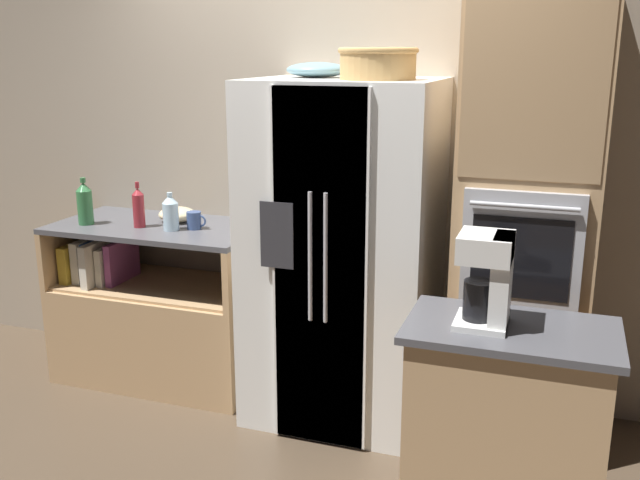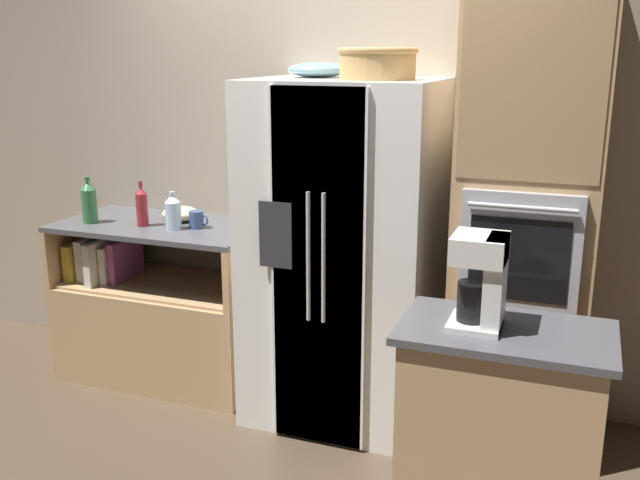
{
  "view_description": "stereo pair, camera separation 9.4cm",
  "coord_description": "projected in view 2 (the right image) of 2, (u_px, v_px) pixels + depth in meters",
  "views": [
    {
      "loc": [
        1.25,
        -3.34,
        1.92
      ],
      "look_at": [
        0.1,
        -0.04,
        0.98
      ],
      "focal_mm": 40.0,
      "sensor_mm": 36.0,
      "label": 1
    },
    {
      "loc": [
        1.34,
        -3.31,
        1.92
      ],
      "look_at": [
        0.1,
        -0.04,
        0.98
      ],
      "focal_mm": 40.0,
      "sensor_mm": 36.0,
      "label": 2
    }
  ],
  "objects": [
    {
      "name": "bottle_wide",
      "position": [
        89.0,
        202.0,
        4.12
      ],
      "size": [
        0.09,
        0.09,
        0.27
      ],
      "color": "#33723F",
      "rests_on": "counter_left"
    },
    {
      "name": "ground_plane",
      "position": [
        306.0,
        407.0,
        3.95
      ],
      "size": [
        20.0,
        20.0,
        0.0
      ],
      "primitive_type": "plane",
      "color": "#4C3D2D"
    },
    {
      "name": "mixing_bowl",
      "position": [
        180.0,
        214.0,
        4.19
      ],
      "size": [
        0.21,
        0.21,
        0.08
      ],
      "color": "beige",
      "rests_on": "counter_left"
    },
    {
      "name": "bottle_tall",
      "position": [
        173.0,
        211.0,
        3.97
      ],
      "size": [
        0.09,
        0.09,
        0.21
      ],
      "color": "silver",
      "rests_on": "counter_left"
    },
    {
      "name": "bottle_short",
      "position": [
        142.0,
        206.0,
        4.04
      ],
      "size": [
        0.07,
        0.07,
        0.26
      ],
      "color": "maroon",
      "rests_on": "counter_left"
    },
    {
      "name": "wicker_basket",
      "position": [
        378.0,
        62.0,
        3.31
      ],
      "size": [
        0.38,
        0.38,
        0.15
      ],
      "color": "tan",
      "rests_on": "refrigerator"
    },
    {
      "name": "counter_left",
      "position": [
        164.0,
        318.0,
        4.28
      ],
      "size": [
        1.2,
        0.65,
        0.94
      ],
      "color": "tan",
      "rests_on": "ground_plane"
    },
    {
      "name": "island_counter",
      "position": [
        499.0,
        436.0,
        2.79
      ],
      "size": [
        0.79,
        0.49,
        0.91
      ],
      "color": "tan",
      "rests_on": "ground_plane"
    },
    {
      "name": "mug",
      "position": [
        197.0,
        220.0,
        4.01
      ],
      "size": [
        0.12,
        0.08,
        0.1
      ],
      "color": "#384C7A",
      "rests_on": "counter_left"
    },
    {
      "name": "coffee_maker",
      "position": [
        484.0,
        278.0,
        2.63
      ],
      "size": [
        0.2,
        0.21,
        0.36
      ],
      "color": "white",
      "rests_on": "island_counter"
    },
    {
      "name": "refrigerator",
      "position": [
        344.0,
        254.0,
        3.69
      ],
      "size": [
        0.93,
        0.8,
        1.78
      ],
      "color": "white",
      "rests_on": "ground_plane"
    },
    {
      "name": "wall_oven",
      "position": [
        527.0,
        223.0,
        3.37
      ],
      "size": [
        0.62,
        0.73,
        2.24
      ],
      "color": "tan",
      "rests_on": "ground_plane"
    },
    {
      "name": "fruit_bowl",
      "position": [
        318.0,
        70.0,
        3.59
      ],
      "size": [
        0.31,
        0.31,
        0.08
      ],
      "color": "#668C99",
      "rests_on": "refrigerator"
    },
    {
      "name": "wall_back",
      "position": [
        335.0,
        145.0,
        4.01
      ],
      "size": [
        12.0,
        0.06,
        2.8
      ],
      "color": "tan",
      "rests_on": "ground_plane"
    }
  ]
}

